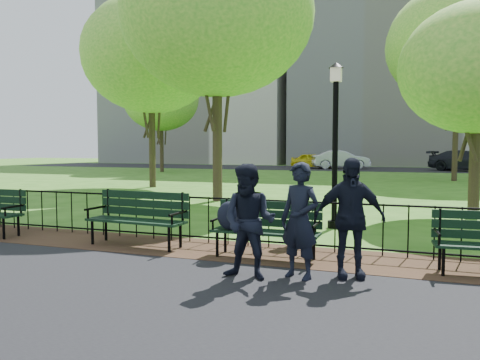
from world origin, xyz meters
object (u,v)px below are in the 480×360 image
(tree_far_e, at_px, (458,45))
(tree_far_w, at_px, (161,99))
(tree_mid_w, at_px, (151,55))
(lamppost, at_px, (335,139))
(park_bench_main, at_px, (249,220))
(taxi, at_px, (313,161))
(person_left, at_px, (300,220))
(tree_near_e, at_px, (478,68))
(tree_near_w, at_px, (217,14))
(person_mid, at_px, (249,222))
(sedan_silver, at_px, (341,160))
(park_bench_left_a, at_px, (139,212))
(sedan_dark, at_px, (466,161))
(person_right, at_px, (350,218))

(tree_far_e, relative_size, tree_far_w, 1.35)
(tree_mid_w, bearing_deg, tree_far_e, 34.02)
(lamppost, height_order, tree_far_w, tree_far_w)
(park_bench_main, xyz_separation_m, taxi, (-5.39, 33.63, 0.03))
(person_left, bearing_deg, tree_near_e, 87.78)
(tree_near_e, bearing_deg, taxi, 109.33)
(park_bench_main, relative_size, tree_near_w, 0.20)
(tree_far_e, distance_m, person_mid, 23.45)
(tree_mid_w, height_order, person_left, tree_mid_w)
(park_bench_main, bearing_deg, tree_far_e, 77.30)
(park_bench_main, xyz_separation_m, person_left, (1.07, -0.95, 0.18))
(sedan_silver, bearing_deg, tree_far_w, 107.13)
(tree_near_w, distance_m, tree_near_e, 8.28)
(lamppost, xyz_separation_m, person_left, (0.16, -4.34, -1.21))
(person_left, bearing_deg, tree_near_w, 139.65)
(tree_far_e, bearing_deg, taxi, 128.79)
(park_bench_left_a, relative_size, person_left, 1.21)
(person_left, xyz_separation_m, person_mid, (-0.65, -0.28, -0.01))
(tree_far_e, height_order, sedan_silver, tree_far_e)
(person_left, bearing_deg, park_bench_left_a, -178.96)
(tree_near_e, xyz_separation_m, sedan_dark, (2.57, 26.06, -3.10))
(person_mid, bearing_deg, sedan_silver, 98.29)
(tree_far_w, xyz_separation_m, taxi, (9.67, 9.70, -4.80))
(park_bench_main, bearing_deg, sedan_dark, 78.84)
(tree_near_e, relative_size, person_mid, 3.51)
(tree_mid_w, height_order, taxi, tree_mid_w)
(park_bench_main, relative_size, person_right, 1.06)
(park_bench_main, relative_size, tree_near_e, 0.32)
(person_mid, bearing_deg, person_right, 25.74)
(tree_far_e, distance_m, person_right, 22.70)
(sedan_silver, bearing_deg, lamppost, 167.40)
(park_bench_left_a, height_order, sedan_dark, sedan_dark)
(park_bench_left_a, bearing_deg, sedan_silver, 94.64)
(tree_near_e, height_order, sedan_silver, tree_near_e)
(tree_near_e, height_order, tree_far_e, tree_far_e)
(tree_mid_w, bearing_deg, tree_near_w, -39.72)
(tree_far_w, height_order, taxi, tree_far_w)
(tree_mid_w, height_order, tree_far_e, tree_far_e)
(tree_near_w, xyz_separation_m, tree_near_e, (7.84, -1.10, -2.43))
(person_left, bearing_deg, tree_far_w, 143.28)
(tree_far_e, bearing_deg, park_bench_main, -103.19)
(park_bench_main, xyz_separation_m, sedan_dark, (6.71, 32.51, 0.17))
(tree_far_w, relative_size, sedan_silver, 1.63)
(person_mid, relative_size, sedan_dark, 0.29)
(person_right, bearing_deg, park_bench_main, 140.37)
(sedan_dark, bearing_deg, sedan_silver, 108.00)
(tree_near_w, relative_size, taxi, 2.35)
(person_right, xyz_separation_m, sedan_dark, (4.99, 33.19, -0.04))
(park_bench_main, height_order, person_left, person_left)
(park_bench_left_a, xyz_separation_m, tree_mid_w, (-6.44, 11.47, 5.43))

